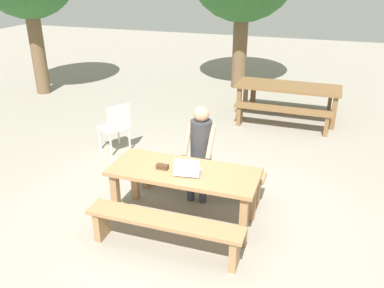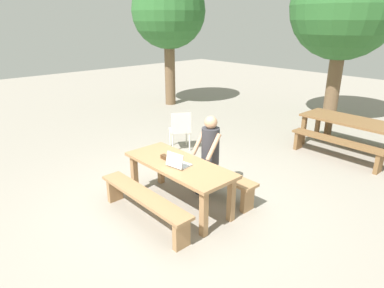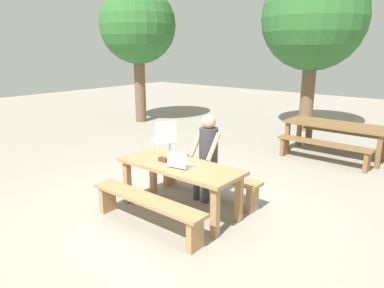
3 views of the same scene
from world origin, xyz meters
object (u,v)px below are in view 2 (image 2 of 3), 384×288
(small_pouch, at_px, (165,157))
(tree_left, at_px, (345,6))
(laptop, at_px, (178,163))
(picnic_table_front, at_px, (179,170))
(person_seated, at_px, (209,150))
(picnic_table_mid, at_px, (353,124))
(tree_right, at_px, (169,12))
(plastic_chair, at_px, (180,129))

(small_pouch, relative_size, tree_left, 0.03)
(laptop, distance_m, small_pouch, 0.35)
(laptop, bearing_deg, picnic_table_front, -54.61)
(person_seated, relative_size, tree_left, 0.30)
(picnic_table_mid, bearing_deg, laptop, -98.41)
(small_pouch, relative_size, tree_right, 0.04)
(picnic_table_front, bearing_deg, tree_left, 96.37)
(laptop, distance_m, person_seated, 0.72)
(tree_left, relative_size, tree_right, 1.08)
(laptop, relative_size, tree_right, 0.08)
(person_seated, height_order, plastic_chair, person_seated)
(picnic_table_front, xyz_separation_m, tree_right, (-5.39, 4.21, 2.37))
(small_pouch, bearing_deg, tree_right, 140.29)
(tree_left, bearing_deg, small_pouch, -86.00)
(picnic_table_mid, relative_size, tree_right, 0.51)
(picnic_table_mid, bearing_deg, person_seated, -101.28)
(person_seated, bearing_deg, tree_right, 146.51)
(small_pouch, xyz_separation_m, tree_left, (-0.45, 6.41, 2.33))
(plastic_chair, distance_m, picnic_table_mid, 3.75)
(picnic_table_front, relative_size, plastic_chair, 2.09)
(laptop, height_order, picnic_table_mid, laptop)
(plastic_chair, height_order, tree_left, tree_left)
(person_seated, height_order, picnic_table_mid, person_seated)
(picnic_table_mid, bearing_deg, tree_right, -178.42)
(picnic_table_front, xyz_separation_m, person_seated, (0.01, 0.63, 0.16))
(picnic_table_front, xyz_separation_m, small_pouch, (-0.26, -0.05, 0.14))
(small_pouch, xyz_separation_m, plastic_chair, (-1.57, 1.65, -0.28))
(picnic_table_mid, distance_m, tree_left, 3.57)
(plastic_chair, bearing_deg, person_seated, 92.96)
(picnic_table_front, relative_size, small_pouch, 12.43)
(picnic_table_front, xyz_separation_m, picnic_table_mid, (0.81, 4.26, 0.02))
(picnic_table_mid, bearing_deg, small_pouch, -102.86)
(person_seated, bearing_deg, tree_left, 97.20)
(laptop, xyz_separation_m, person_seated, (-0.07, 0.72, -0.01))
(person_seated, relative_size, picnic_table_mid, 0.62)
(person_seated, bearing_deg, laptop, -84.47)
(small_pouch, bearing_deg, person_seated, 68.07)
(picnic_table_front, relative_size, person_seated, 1.38)
(laptop, distance_m, tree_right, 7.30)
(picnic_table_front, bearing_deg, person_seated, 88.71)
(person_seated, distance_m, tree_right, 6.85)
(person_seated, xyz_separation_m, plastic_chair, (-1.84, 0.97, -0.30))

